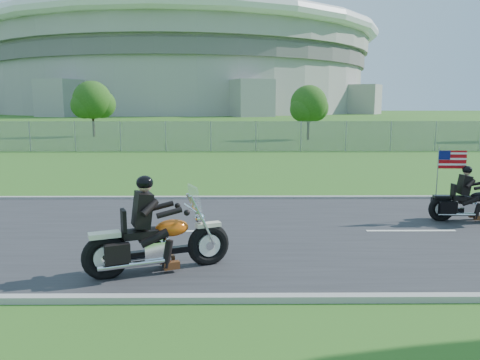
{
  "coord_description": "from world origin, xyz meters",
  "views": [
    {
      "loc": [
        -0.3,
        -11.12,
        3.13
      ],
      "look_at": [
        -0.21,
        0.0,
        1.31
      ],
      "focal_mm": 35.0,
      "sensor_mm": 36.0,
      "label": 1
    }
  ],
  "objects": [
    {
      "name": "ground",
      "position": [
        0.0,
        0.0,
        0.0
      ],
      "size": [
        420.0,
        420.0,
        0.0
      ],
      "primitive_type": "plane",
      "color": "#28551A",
      "rests_on": "ground"
    },
    {
      "name": "road",
      "position": [
        0.0,
        0.0,
        0.02
      ],
      "size": [
        120.0,
        8.0,
        0.04
      ],
      "primitive_type": "cube",
      "color": "#28282B",
      "rests_on": "ground"
    },
    {
      "name": "curb_north",
      "position": [
        0.0,
        4.05,
        0.05
      ],
      "size": [
        120.0,
        0.18,
        0.12
      ],
      "primitive_type": "cube",
      "color": "#9E9B93",
      "rests_on": "ground"
    },
    {
      "name": "curb_south",
      "position": [
        0.0,
        -4.05,
        0.05
      ],
      "size": [
        120.0,
        0.18,
        0.12
      ],
      "primitive_type": "cube",
      "color": "#9E9B93",
      "rests_on": "ground"
    },
    {
      "name": "fence",
      "position": [
        -5.0,
        20.0,
        1.0
      ],
      "size": [
        60.0,
        0.03,
        2.0
      ],
      "primitive_type": "cube",
      "color": "gray",
      "rests_on": "ground"
    },
    {
      "name": "stadium",
      "position": [
        -20.0,
        170.0,
        15.58
      ],
      "size": [
        140.4,
        140.4,
        29.2
      ],
      "color": "#A3A099",
      "rests_on": "ground"
    },
    {
      "name": "tree_fence_near",
      "position": [
        6.04,
        30.04,
        2.97
      ],
      "size": [
        3.52,
        3.28,
        4.75
      ],
      "color": "#382316",
      "rests_on": "ground"
    },
    {
      "name": "tree_fence_mid",
      "position": [
        -13.95,
        34.04,
        3.3
      ],
      "size": [
        3.96,
        3.69,
        5.3
      ],
      "color": "#382316",
      "rests_on": "ground"
    },
    {
      "name": "motorcycle_lead",
      "position": [
        -1.78,
        -2.75,
        0.59
      ],
      "size": [
        2.65,
        1.37,
        1.88
      ],
      "rotation": [
        0.0,
        0.0,
        0.39
      ],
      "color": "black",
      "rests_on": "ground"
    },
    {
      "name": "motorcycle_follow",
      "position": [
        5.96,
        1.0,
        0.52
      ],
      "size": [
        2.27,
        0.75,
        1.89
      ],
      "rotation": [
        0.0,
        0.0,
        -0.04
      ],
      "color": "black",
      "rests_on": "ground"
    }
  ]
}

